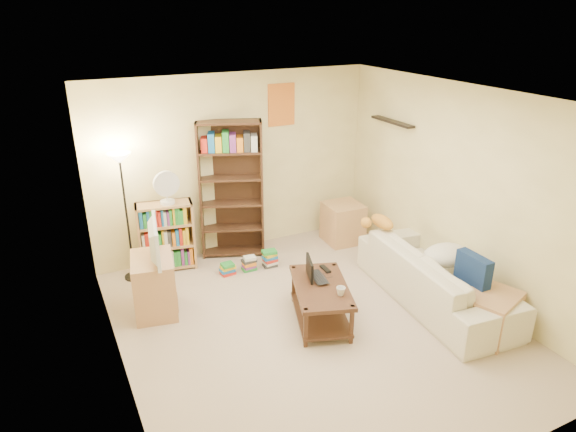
{
  "coord_description": "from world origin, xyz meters",
  "views": [
    {
      "loc": [
        -2.39,
        -4.2,
        3.3
      ],
      "look_at": [
        0.05,
        0.68,
        1.05
      ],
      "focal_mm": 32.0,
      "sensor_mm": 36.0,
      "label": 1
    }
  ],
  "objects_px": {
    "coffee_table": "(321,297)",
    "short_bookshelf": "(167,236)",
    "tabby_cat": "(379,222)",
    "end_cabinet": "(490,314)",
    "desk_fan": "(167,187)",
    "floor_lamp": "(122,180)",
    "mug": "(341,291)",
    "television": "(149,241)",
    "laptop": "(322,277)",
    "sofa": "(435,277)",
    "tall_bookshelf": "(231,187)",
    "tv_stand": "(154,285)",
    "side_table": "(343,223)"
  },
  "relations": [
    {
      "from": "coffee_table",
      "to": "tv_stand",
      "type": "distance_m",
      "value": 1.9
    },
    {
      "from": "desk_fan",
      "to": "floor_lamp",
      "type": "xyz_separation_m",
      "value": [
        -0.53,
        -0.02,
        0.17
      ]
    },
    {
      "from": "sofa",
      "to": "tv_stand",
      "type": "distance_m",
      "value": 3.28
    },
    {
      "from": "tabby_cat",
      "to": "coffee_table",
      "type": "distance_m",
      "value": 1.44
    },
    {
      "from": "coffee_table",
      "to": "short_bookshelf",
      "type": "relative_size",
      "value": 1.24
    },
    {
      "from": "laptop",
      "to": "end_cabinet",
      "type": "distance_m",
      "value": 1.83
    },
    {
      "from": "desk_fan",
      "to": "television",
      "type": "bearing_deg",
      "value": -115.61
    },
    {
      "from": "desk_fan",
      "to": "floor_lamp",
      "type": "relative_size",
      "value": 0.27
    },
    {
      "from": "coffee_table",
      "to": "tall_bookshelf",
      "type": "distance_m",
      "value": 2.16
    },
    {
      "from": "tabby_cat",
      "to": "end_cabinet",
      "type": "distance_m",
      "value": 1.75
    },
    {
      "from": "television",
      "to": "end_cabinet",
      "type": "relative_size",
      "value": 1.29
    },
    {
      "from": "side_table",
      "to": "tv_stand",
      "type": "bearing_deg",
      "value": -167.18
    },
    {
      "from": "tabby_cat",
      "to": "floor_lamp",
      "type": "bearing_deg",
      "value": 155.78
    },
    {
      "from": "coffee_table",
      "to": "tabby_cat",
      "type": "bearing_deg",
      "value": 46.83
    },
    {
      "from": "mug",
      "to": "side_table",
      "type": "height_order",
      "value": "side_table"
    },
    {
      "from": "tabby_cat",
      "to": "side_table",
      "type": "bearing_deg",
      "value": 82.75
    },
    {
      "from": "sofa",
      "to": "coffee_table",
      "type": "relative_size",
      "value": 1.99
    },
    {
      "from": "mug",
      "to": "desk_fan",
      "type": "bearing_deg",
      "value": 118.92
    },
    {
      "from": "tv_stand",
      "to": "laptop",
      "type": "bearing_deg",
      "value": -17.09
    },
    {
      "from": "short_bookshelf",
      "to": "side_table",
      "type": "bearing_deg",
      "value": 2.4
    },
    {
      "from": "television",
      "to": "desk_fan",
      "type": "xyz_separation_m",
      "value": [
        0.45,
        0.95,
        0.26
      ]
    },
    {
      "from": "tv_stand",
      "to": "mug",
      "type": "bearing_deg",
      "value": -26.82
    },
    {
      "from": "end_cabinet",
      "to": "television",
      "type": "bearing_deg",
      "value": 146.65
    },
    {
      "from": "mug",
      "to": "tall_bookshelf",
      "type": "xyz_separation_m",
      "value": [
        -0.35,
        2.29,
        0.51
      ]
    },
    {
      "from": "television",
      "to": "coffee_table",
      "type": "bearing_deg",
      "value": -111.84
    },
    {
      "from": "floor_lamp",
      "to": "end_cabinet",
      "type": "height_order",
      "value": "floor_lamp"
    },
    {
      "from": "coffee_table",
      "to": "sofa",
      "type": "bearing_deg",
      "value": 9.67
    },
    {
      "from": "coffee_table",
      "to": "television",
      "type": "distance_m",
      "value": 1.99
    },
    {
      "from": "side_table",
      "to": "television",
      "type": "bearing_deg",
      "value": -167.18
    },
    {
      "from": "laptop",
      "to": "floor_lamp",
      "type": "relative_size",
      "value": 0.23
    },
    {
      "from": "coffee_table",
      "to": "mug",
      "type": "distance_m",
      "value": 0.35
    },
    {
      "from": "laptop",
      "to": "short_bookshelf",
      "type": "distance_m",
      "value": 2.28
    },
    {
      "from": "tabby_cat",
      "to": "short_bookshelf",
      "type": "distance_m",
      "value": 2.8
    },
    {
      "from": "sofa",
      "to": "side_table",
      "type": "bearing_deg",
      "value": 7.55
    },
    {
      "from": "sofa",
      "to": "mug",
      "type": "height_order",
      "value": "sofa"
    },
    {
      "from": "tabby_cat",
      "to": "mug",
      "type": "height_order",
      "value": "tabby_cat"
    },
    {
      "from": "tabby_cat",
      "to": "coffee_table",
      "type": "xyz_separation_m",
      "value": [
        -1.22,
        -0.64,
        -0.44
      ]
    },
    {
      "from": "tabby_cat",
      "to": "television",
      "type": "relative_size",
      "value": 0.68
    },
    {
      "from": "sofa",
      "to": "tabby_cat",
      "type": "height_order",
      "value": "tabby_cat"
    },
    {
      "from": "tabby_cat",
      "to": "tall_bookshelf",
      "type": "height_order",
      "value": "tall_bookshelf"
    },
    {
      "from": "desk_fan",
      "to": "coffee_table",
      "type": "bearing_deg",
      "value": -59.61
    },
    {
      "from": "tabby_cat",
      "to": "end_cabinet",
      "type": "relative_size",
      "value": 0.88
    },
    {
      "from": "sofa",
      "to": "laptop",
      "type": "height_order",
      "value": "sofa"
    },
    {
      "from": "tabby_cat",
      "to": "desk_fan",
      "type": "relative_size",
      "value": 1.15
    },
    {
      "from": "desk_fan",
      "to": "tabby_cat",
      "type": "bearing_deg",
      "value": -29.21
    },
    {
      "from": "sofa",
      "to": "laptop",
      "type": "distance_m",
      "value": 1.39
    },
    {
      "from": "coffee_table",
      "to": "desk_fan",
      "type": "distance_m",
      "value": 2.44
    },
    {
      "from": "short_bookshelf",
      "to": "mug",
      "type": "bearing_deg",
      "value": -51.08
    },
    {
      "from": "laptop",
      "to": "tabby_cat",
      "type": "bearing_deg",
      "value": -57.24
    },
    {
      "from": "sofa",
      "to": "desk_fan",
      "type": "height_order",
      "value": "desk_fan"
    }
  ]
}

